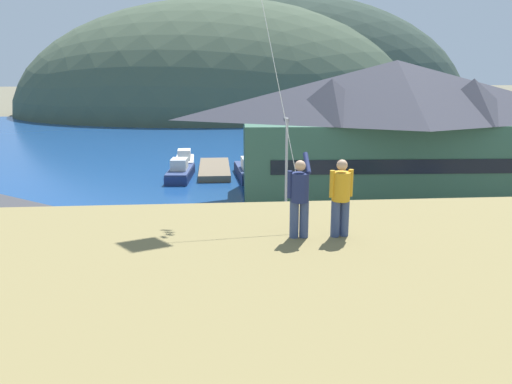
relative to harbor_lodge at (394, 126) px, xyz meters
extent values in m
plane|color=#66604C|center=(-11.84, -22.55, -6.15)|extent=(600.00, 600.00, 0.00)
cube|color=gray|center=(-11.84, -17.55, -6.10)|extent=(40.00, 20.00, 0.10)
cube|color=navy|center=(-11.84, 37.45, -6.13)|extent=(360.00, 84.00, 0.03)
ellipsoid|color=#42513D|center=(-12.98, 87.55, -6.15)|extent=(99.88, 69.90, 54.46)
ellipsoid|color=#2D3D33|center=(2.77, 95.24, -6.15)|extent=(99.18, 60.96, 59.52)
cube|color=#38604C|center=(0.01, 0.13, -2.81)|extent=(25.77, 11.95, 6.68)
cube|color=black|center=(-0.25, -5.30, -2.47)|extent=(21.48, 1.08, 1.10)
pyramid|color=#3D3D47|center=(0.01, 0.13, 2.96)|extent=(27.33, 13.10, 4.86)
pyramid|color=#3D3D47|center=(-5.77, -1.50, 2.25)|extent=(6.20, 6.20, 3.40)
pyramid|color=#3D3D47|center=(5.60, -2.02, 2.25)|extent=(6.20, 6.20, 3.40)
cube|color=#338475|center=(-25.87, -16.38, -4.52)|extent=(7.37, 5.15, 3.26)
cube|color=#70604C|center=(-15.20, 11.72, -5.80)|extent=(3.20, 10.38, 0.70)
cube|color=navy|center=(-18.62, 8.76, -5.70)|extent=(2.70, 6.97, 0.90)
cube|color=navy|center=(-18.62, 8.76, -5.17)|extent=(2.62, 6.76, 0.16)
cube|color=silver|center=(-18.66, 8.25, -4.54)|extent=(1.68, 2.16, 1.10)
cube|color=navy|center=(-11.58, 8.85, -5.70)|extent=(2.98, 7.98, 0.90)
cube|color=navy|center=(-11.58, 8.85, -5.17)|extent=(2.89, 7.74, 0.16)
cube|color=silver|center=(-11.55, 8.26, -4.54)|extent=(1.90, 2.46, 1.10)
cube|color=silver|center=(-18.52, 14.52, -5.70)|extent=(2.14, 6.26, 0.90)
cube|color=white|center=(-18.52, 14.52, -5.17)|extent=(2.08, 6.07, 0.16)
cube|color=silver|center=(-18.50, 14.05, -4.54)|extent=(1.44, 1.90, 1.10)
cylinder|color=black|center=(-2.62, -21.71, -5.73)|extent=(0.66, 0.28, 0.64)
cube|color=#236633|center=(-9.86, -17.24, -5.33)|extent=(4.33, 2.14, 0.80)
cube|color=#1E562B|center=(-10.01, -17.25, -4.58)|extent=(2.22, 1.77, 0.70)
cube|color=black|center=(-10.01, -17.25, -4.61)|extent=(2.27, 1.80, 0.32)
cylinder|color=black|center=(-8.43, -18.04, -5.73)|extent=(0.66, 0.27, 0.64)
cylinder|color=black|center=(-8.58, -16.21, -5.73)|extent=(0.66, 0.27, 0.64)
cylinder|color=black|center=(-11.15, -18.26, -5.73)|extent=(0.66, 0.27, 0.64)
cylinder|color=black|center=(-11.30, -16.43, -5.73)|extent=(0.66, 0.27, 0.64)
cube|color=#236633|center=(-1.64, -15.63, -5.33)|extent=(4.30, 2.05, 0.80)
cube|color=#1E562B|center=(-1.49, -15.62, -4.58)|extent=(2.19, 1.73, 0.70)
cube|color=black|center=(-1.49, -15.62, -4.61)|extent=(2.24, 1.76, 0.32)
cylinder|color=black|center=(-3.06, -14.80, -5.73)|extent=(0.65, 0.26, 0.64)
cylinder|color=black|center=(-2.95, -16.63, -5.73)|extent=(0.65, 0.26, 0.64)
cylinder|color=black|center=(-0.33, -14.63, -5.73)|extent=(0.65, 0.26, 0.64)
cylinder|color=black|center=(-0.22, -16.47, -5.73)|extent=(0.65, 0.26, 0.64)
cube|color=red|center=(-17.31, -15.04, -5.33)|extent=(4.30, 2.05, 0.80)
cube|color=#B11A15|center=(-17.16, -15.03, -4.58)|extent=(2.19, 1.72, 0.70)
cube|color=black|center=(-17.16, -15.03, -4.61)|extent=(2.24, 1.76, 0.32)
cylinder|color=black|center=(-18.73, -14.20, -5.73)|extent=(0.65, 0.26, 0.64)
cylinder|color=black|center=(-18.62, -16.03, -5.73)|extent=(0.65, 0.26, 0.64)
cylinder|color=black|center=(-16.00, -14.04, -5.73)|extent=(0.65, 0.26, 0.64)
cylinder|color=black|center=(-15.89, -15.87, -5.73)|extent=(0.65, 0.26, 0.64)
cube|color=black|center=(-16.48, -22.77, -5.33)|extent=(4.21, 1.83, 0.80)
cube|color=black|center=(-16.63, -22.77, -4.58)|extent=(2.11, 1.62, 0.70)
cube|color=black|center=(-16.63, -22.77, -4.61)|extent=(2.16, 1.65, 0.32)
cylinder|color=black|center=(-15.11, -23.68, -5.73)|extent=(0.64, 0.23, 0.64)
cylinder|color=black|center=(-15.13, -21.84, -5.73)|extent=(0.64, 0.23, 0.64)
cylinder|color=black|center=(-17.84, -23.70, -5.73)|extent=(0.64, 0.23, 0.64)
cylinder|color=black|center=(-17.86, -21.86, -5.73)|extent=(0.64, 0.23, 0.64)
cube|color=navy|center=(-22.29, -22.21, -5.33)|extent=(4.25, 1.92, 0.80)
cube|color=navy|center=(-22.44, -22.21, -4.58)|extent=(2.15, 1.66, 0.70)
cube|color=black|center=(-22.44, -22.21, -4.61)|extent=(2.19, 1.69, 0.32)
cylinder|color=black|center=(-20.90, -23.09, -5.73)|extent=(0.65, 0.24, 0.64)
cylinder|color=black|center=(-20.96, -21.25, -5.73)|extent=(0.65, 0.24, 0.64)
cylinder|color=black|center=(-23.68, -21.33, -5.73)|extent=(0.65, 0.24, 0.64)
cylinder|color=#ADADB2|center=(-10.82, -12.05, -2.08)|extent=(0.16, 0.16, 7.93)
cube|color=#4C4C51|center=(-10.82, -11.70, 1.78)|extent=(0.24, 0.70, 0.20)
cylinder|color=#384770|center=(-13.34, -31.03, 1.51)|extent=(0.20, 0.20, 0.82)
cylinder|color=#384770|center=(-13.12, -31.03, 1.51)|extent=(0.20, 0.20, 0.82)
cylinder|color=navy|center=(-13.23, -31.03, 2.24)|extent=(0.40, 0.40, 0.64)
sphere|color=tan|center=(-13.23, -31.03, 2.72)|extent=(0.24, 0.24, 0.24)
cylinder|color=navy|center=(-13.05, -30.85, 2.74)|extent=(0.11, 0.56, 0.43)
cylinder|color=navy|center=(-13.45, -31.03, 2.31)|extent=(0.11, 0.11, 0.60)
cylinder|color=#384770|center=(-12.42, -31.04, 1.51)|extent=(0.20, 0.20, 0.82)
cylinder|color=#384770|center=(-12.20, -31.00, 1.51)|extent=(0.20, 0.20, 0.82)
cylinder|color=gold|center=(-12.31, -31.02, 2.24)|extent=(0.40, 0.40, 0.64)
sphere|color=tan|center=(-12.31, -31.02, 2.72)|extent=(0.24, 0.24, 0.24)
cylinder|color=gold|center=(-12.53, -31.06, 2.31)|extent=(0.11, 0.11, 0.60)
cylinder|color=gold|center=(-12.10, -30.98, 2.31)|extent=(0.11, 0.11, 0.60)
cylinder|color=silver|center=(-13.70, -28.66, 5.61)|extent=(1.45, 4.25, 9.03)
camera|label=1|loc=(-15.05, -41.61, 4.77)|focal=35.47mm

